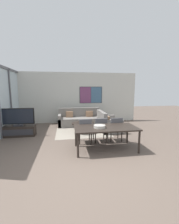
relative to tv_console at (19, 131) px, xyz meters
The scene contains 13 objects.
ground_plane 3.70m from the tv_console, 48.59° to the right, with size 24.00×24.00×0.00m, color brown.
wall_back 3.56m from the tv_console, 42.60° to the left, with size 7.07×0.09×2.80m.
area_rug 2.61m from the tv_console, ahead, with size 2.30×1.81×0.01m.
tv_console is the anchor object (origin of this frame).
television 0.57m from the tv_console, 90.00° to the left, with size 1.25×0.20×0.71m.
sofa_main 2.99m from the tv_console, 29.55° to the left, with size 2.20×0.87×0.89m.
sofa_side 3.76m from the tv_console, ahead, with size 0.87×1.36×0.89m.
coffee_table 2.61m from the tv_console, ahead, with size 0.94×0.94×0.41m.
dining_table 3.65m from the tv_console, 31.53° to the right, with size 1.91×0.98×0.72m.
dining_chair_left 2.82m from the tv_console, 25.65° to the right, with size 0.46×0.46×0.87m.
dining_chair_centre 3.31m from the tv_console, 20.86° to the right, with size 0.46×0.46×0.87m.
dining_chair_right 3.84m from the tv_console, 18.10° to the right, with size 0.46×0.46×0.87m.
fruit_bowl 3.51m from the tv_console, 34.00° to the right, with size 0.35×0.35×0.08m.
Camera 1 is at (-0.56, -3.45, 1.87)m, focal length 24.00 mm.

